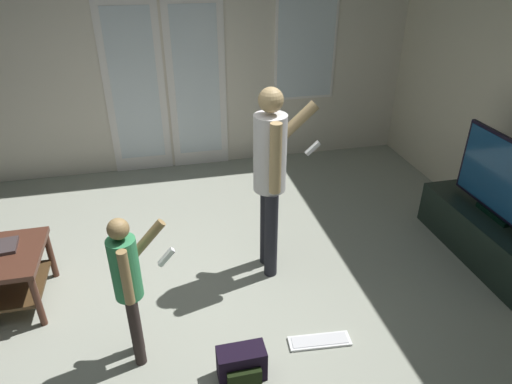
{
  "coord_description": "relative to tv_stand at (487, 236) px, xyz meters",
  "views": [
    {
      "loc": [
        -0.02,
        -2.52,
        2.47
      ],
      "look_at": [
        0.64,
        0.32,
        0.85
      ],
      "focal_mm": 31.46,
      "sensor_mm": 36.0,
      "label": 1
    }
  ],
  "objects": [
    {
      "name": "ground_plane",
      "position": [
        -2.72,
        -0.21,
        -0.21
      ],
      "size": [
        6.25,
        5.54,
        0.02
      ],
      "primitive_type": "cube",
      "color": "gray"
    },
    {
      "name": "person_child",
      "position": [
        -3.01,
        -0.47,
        0.46
      ],
      "size": [
        0.39,
        0.32,
        1.1
      ],
      "color": "#2D2422",
      "rests_on": "ground_plane"
    },
    {
      "name": "tv_stand",
      "position": [
        0.0,
        0.0,
        0.0
      ],
      "size": [
        0.49,
        1.37,
        0.4
      ],
      "color": "black",
      "rests_on": "ground_plane"
    },
    {
      "name": "backpack",
      "position": [
        -2.38,
        -0.8,
        -0.09
      ],
      "size": [
        0.31,
        0.19,
        0.23
      ],
      "color": "black",
      "rests_on": "ground_plane"
    },
    {
      "name": "person_adult",
      "position": [
        -1.92,
        0.26,
        0.75
      ],
      "size": [
        0.59,
        0.43,
        1.59
      ],
      "color": "#23242B",
      "rests_on": "ground_plane"
    },
    {
      "name": "flat_screen_tv",
      "position": [
        -0.0,
        0.0,
        0.56
      ],
      "size": [
        0.08,
        1.03,
        0.7
      ],
      "color": "black",
      "rests_on": "tv_stand"
    },
    {
      "name": "wall_back_with_doors",
      "position": [
        -2.66,
        2.52,
        1.18
      ],
      "size": [
        6.25,
        0.09,
        2.84
      ],
      "color": "beige",
      "rests_on": "ground_plane"
    },
    {
      "name": "loose_keyboard",
      "position": [
        -1.79,
        -0.64,
        -0.19
      ],
      "size": [
        0.45,
        0.17,
        0.02
      ],
      "color": "white",
      "rests_on": "ground_plane"
    }
  ]
}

